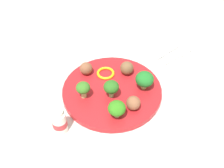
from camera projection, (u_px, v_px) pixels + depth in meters
ground_plane at (112, 93)px, 0.80m from camera, size 4.00×4.00×0.00m
plate at (112, 91)px, 0.80m from camera, size 0.28×0.28×0.02m
broccoli_floret_mid_left at (145, 79)px, 0.77m from camera, size 0.05×0.05×0.05m
broccoli_floret_back_left at (111, 87)px, 0.75m from camera, size 0.04×0.04×0.05m
broccoli_floret_mid_right at (117, 108)px, 0.70m from camera, size 0.05×0.05×0.05m
broccoli_floret_front_right at (83, 88)px, 0.75m from camera, size 0.04×0.04×0.05m
meatball_back_left at (127, 68)px, 0.82m from camera, size 0.04×0.04×0.04m
meatball_front_left at (86, 68)px, 0.82m from camera, size 0.04×0.04×0.04m
meatball_center at (133, 103)px, 0.73m from camera, size 0.04×0.04×0.04m
pepper_ring_front_left at (106, 73)px, 0.83m from camera, size 0.07×0.07×0.01m
napkin at (171, 56)px, 0.91m from camera, size 0.18×0.13×0.01m
fork at (168, 51)px, 0.92m from camera, size 0.12×0.03×0.01m
knife at (177, 57)px, 0.90m from camera, size 0.15×0.03×0.01m
yogurt_bottle at (59, 121)px, 0.69m from camera, size 0.04×0.04×0.07m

